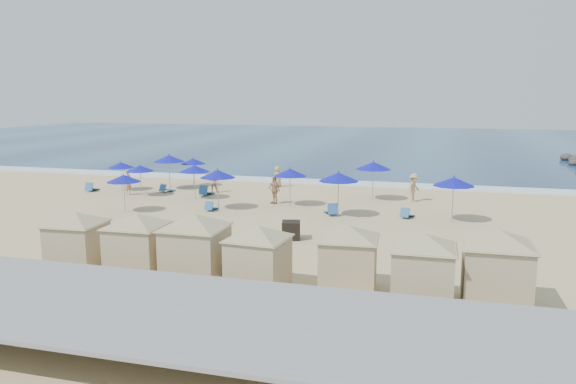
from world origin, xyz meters
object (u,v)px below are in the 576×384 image
object	(u,v)px
umbrella_2	(169,158)
umbrella_9	(373,166)
umbrella_10	(454,182)
umbrella_1	(140,168)
cabana_1	(137,237)
umbrella_7	(290,172)
trash_bin	(291,230)
umbrella_0	(121,165)
beachgoer_3	(414,187)
beachgoer_4	(278,176)
cabana_5	(423,260)
umbrella_3	(124,178)
cabana_2	(195,239)
umbrella_5	(194,169)
beachgoer_0	(129,182)
umbrella_4	(193,161)
beachgoer_1	(213,181)
cabana_6	(497,258)
beachgoer_2	(274,190)
cabana_3	(258,250)
umbrella_8	(339,177)
umbrella_6	(218,174)
cabana_4	(349,250)
cabana_0	(77,234)

from	to	relation	value
umbrella_2	umbrella_9	distance (m)	15.17
umbrella_10	umbrella_1	bearing A→B (deg)	173.16
cabana_1	umbrella_7	distance (m)	15.23
trash_bin	umbrella_0	bearing A→B (deg)	132.94
beachgoer_3	beachgoer_4	distance (m)	10.90
cabana_5	umbrella_10	size ratio (longest dim) A/B	1.66
cabana_5	umbrella_3	xyz separation A→B (m)	(-17.93, 10.73, 0.49)
cabana_2	umbrella_10	bearing A→B (deg)	54.78
umbrella_5	beachgoer_0	distance (m)	5.33
umbrella_4	umbrella_9	size ratio (longest dim) A/B	0.84
umbrella_3	umbrella_5	size ratio (longest dim) A/B	0.99
cabana_5	trash_bin	bearing A→B (deg)	132.31
umbrella_9	trash_bin	bearing A→B (deg)	-102.37
trash_bin	umbrella_10	size ratio (longest dim) A/B	0.34
umbrella_9	beachgoer_1	xyz separation A→B (m)	(-11.48, -0.14, -1.51)
cabana_6	beachgoer_2	bearing A→B (deg)	129.25
cabana_3	umbrella_4	bearing A→B (deg)	120.71
umbrella_5	umbrella_4	bearing A→B (deg)	116.41
cabana_3	umbrella_8	world-z (taller)	umbrella_8
umbrella_4	beachgoer_2	size ratio (longest dim) A/B	1.22
cabana_5	cabana_6	distance (m)	2.40
umbrella_7	umbrella_10	distance (m)	10.09
umbrella_0	umbrella_4	xyz separation A→B (m)	(4.25, 3.24, 0.05)
umbrella_4	umbrella_0	bearing A→B (deg)	-142.69
cabana_1	umbrella_1	bearing A→B (deg)	120.03
umbrella_6	beachgoer_3	distance (m)	12.94
umbrella_2	beachgoer_0	size ratio (longest dim) A/B	1.51
umbrella_2	umbrella_10	xyz separation A→B (m)	(20.26, -5.61, -0.05)
trash_bin	umbrella_4	bearing A→B (deg)	116.51
beachgoer_2	cabana_6	bearing A→B (deg)	-14.74
umbrella_3	beachgoer_3	distance (m)	18.49
cabana_2	umbrella_7	xyz separation A→B (m)	(-0.56, 15.17, 0.49)
cabana_2	beachgoer_3	world-z (taller)	cabana_2
umbrella_10	umbrella_6	bearing A→B (deg)	-178.78
cabana_3	cabana_5	distance (m)	5.75
cabana_2	umbrella_10	xyz separation A→B (m)	(9.35, 13.24, 0.61)
umbrella_1	trash_bin	bearing A→B (deg)	-33.00
umbrella_2	beachgoer_2	world-z (taller)	umbrella_2
umbrella_6	umbrella_10	distance (m)	13.89
cabana_6	umbrella_9	xyz separation A→B (m)	(-6.39, 18.14, 0.67)
umbrella_7	beachgoer_1	world-z (taller)	umbrella_7
umbrella_5	beachgoer_2	distance (m)	5.79
umbrella_0	beachgoer_1	distance (m)	7.01
umbrella_4	umbrella_7	distance (m)	10.74
cabana_4	beachgoer_3	distance (m)	18.25
umbrella_2	umbrella_8	distance (m)	15.13
cabana_6	umbrella_8	bearing A→B (deg)	121.62
cabana_0	umbrella_1	distance (m)	16.95
cabana_6	umbrella_10	world-z (taller)	cabana_6
umbrella_10	umbrella_5	bearing A→B (deg)	171.49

